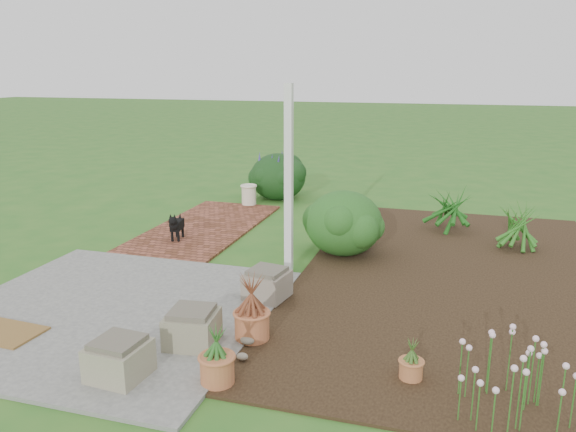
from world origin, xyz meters
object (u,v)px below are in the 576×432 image
(stone_trough_near, at_px, (119,361))
(cream_ceramic_urn, at_px, (249,195))
(black_dog, at_px, (176,225))
(evergreen_shrub, at_px, (344,221))

(stone_trough_near, distance_m, cream_ceramic_urn, 6.55)
(stone_trough_near, xyz_separation_m, black_dog, (-1.45, 3.83, 0.10))
(stone_trough_near, relative_size, black_dog, 0.95)
(stone_trough_near, bearing_deg, cream_ceramic_urn, 100.62)
(stone_trough_near, relative_size, cream_ceramic_urn, 1.20)
(stone_trough_near, height_order, cream_ceramic_urn, cream_ceramic_urn)
(cream_ceramic_urn, bearing_deg, evergreen_shrub, -45.39)
(evergreen_shrub, bearing_deg, black_dog, -176.26)
(stone_trough_near, relative_size, evergreen_shrub, 0.41)
(cream_ceramic_urn, distance_m, evergreen_shrub, 3.44)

